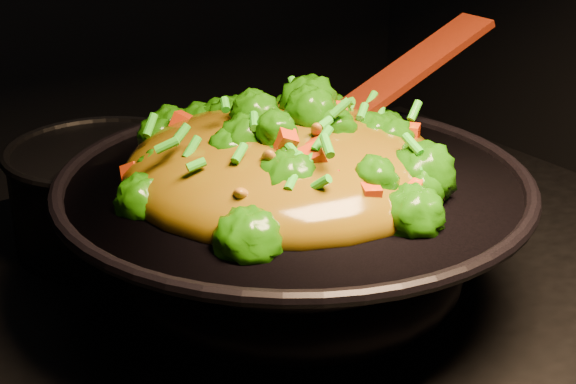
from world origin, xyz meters
TOP-DOWN VIEW (x-y plane):
  - wok at (0.09, 0.05)m, footprint 0.59×0.59m
  - stir_fry at (0.09, 0.06)m, footprint 0.33×0.33m
  - spatula at (0.24, 0.09)m, footprint 0.30×0.05m
  - back_pot at (-0.01, 0.26)m, footprint 0.24×0.24m

SIDE VIEW (x-z plane):
  - back_pot at x=-0.01m, z-range 0.90..1.02m
  - wok at x=0.09m, z-range 0.90..1.03m
  - spatula at x=0.24m, z-range 1.02..1.14m
  - stir_fry at x=0.09m, z-range 1.03..1.13m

